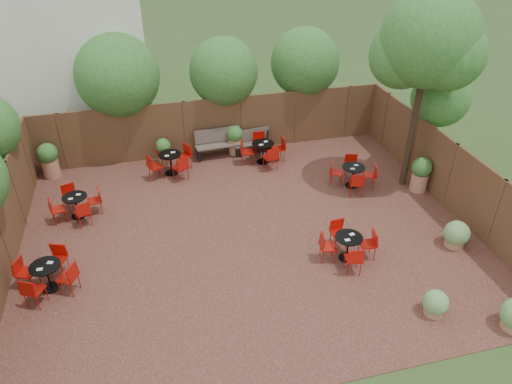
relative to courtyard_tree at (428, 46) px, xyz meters
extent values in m
plane|color=#354F23|center=(-5.39, -1.35, -4.38)|extent=(80.00, 80.00, 0.00)
cube|color=#381C17|center=(-5.39, -1.35, -4.37)|extent=(12.00, 10.00, 0.02)
cube|color=#4D351C|center=(-5.39, 3.65, -3.38)|extent=(12.00, 0.08, 2.00)
cube|color=#4D351C|center=(-11.39, -1.35, -3.38)|extent=(0.08, 10.00, 2.00)
cube|color=#4D351C|center=(0.61, -1.35, -3.38)|extent=(0.08, 10.00, 2.00)
cube|color=silver|center=(-9.89, 6.65, -0.38)|extent=(5.00, 4.00, 8.00)
sphere|color=#2C6821|center=(-8.39, 4.35, -1.56)|extent=(2.74, 2.74, 2.74)
sphere|color=#2C6821|center=(-4.89, 4.25, -1.68)|extent=(2.35, 2.35, 2.35)
sphere|color=#2C6821|center=(-1.89, 4.45, -1.64)|extent=(2.46, 2.46, 2.46)
sphere|color=#2C6821|center=(1.21, 0.65, -1.84)|extent=(1.80, 1.80, 1.80)
cylinder|color=black|center=(0.01, 0.01, -1.97)|extent=(0.26, 0.26, 4.79)
sphere|color=#2C6821|center=(0.01, 0.01, 0.19)|extent=(2.68, 2.68, 2.68)
sphere|color=#2C6821|center=(-0.49, 0.41, -0.34)|extent=(1.88, 1.88, 1.88)
sphere|color=#2C6821|center=(0.41, -0.39, -0.14)|extent=(1.96, 1.96, 1.96)
cube|color=brown|center=(-4.15, 3.20, -3.97)|extent=(1.40, 0.58, 0.05)
cube|color=brown|center=(-4.15, 3.38, -3.73)|extent=(1.36, 0.27, 0.41)
cube|color=black|center=(-4.77, 3.20, -4.18)|extent=(0.11, 0.41, 0.36)
cube|color=black|center=(-3.54, 3.20, -4.18)|extent=(0.11, 0.41, 0.36)
cube|color=brown|center=(-5.35, 3.20, -3.90)|extent=(1.63, 0.58, 0.05)
cube|color=brown|center=(-5.35, 3.41, -3.61)|extent=(1.61, 0.22, 0.49)
cube|color=black|center=(-6.08, 3.20, -4.15)|extent=(0.09, 0.49, 0.43)
cube|color=black|center=(-4.62, 3.20, -4.15)|extent=(0.09, 0.49, 0.43)
cylinder|color=black|center=(-3.21, -2.98, -4.35)|extent=(0.40, 0.40, 0.03)
cylinder|color=black|center=(-3.21, -2.98, -4.02)|extent=(0.05, 0.05, 0.64)
cylinder|color=black|center=(-3.21, -2.98, -3.69)|extent=(0.69, 0.69, 0.03)
cube|color=white|center=(-3.10, -2.90, -3.67)|extent=(0.13, 0.10, 0.01)
cube|color=white|center=(-3.30, -3.09, -3.67)|extent=(0.13, 0.10, 0.01)
cylinder|color=black|center=(-9.93, 0.64, -4.35)|extent=(0.40, 0.40, 0.03)
cylinder|color=black|center=(-9.93, 0.64, -4.03)|extent=(0.05, 0.05, 0.63)
cylinder|color=black|center=(-9.93, 0.64, -3.70)|extent=(0.69, 0.69, 0.03)
cube|color=white|center=(-9.82, 0.71, -3.68)|extent=(0.15, 0.12, 0.01)
cube|color=white|center=(-10.02, 0.53, -3.68)|extent=(0.15, 0.12, 0.01)
cylinder|color=black|center=(-7.09, 2.45, -4.35)|extent=(0.43, 0.43, 0.03)
cylinder|color=black|center=(-7.09, 2.45, -4.00)|extent=(0.05, 0.05, 0.68)
cylinder|color=black|center=(-7.09, 2.45, -3.65)|extent=(0.74, 0.74, 0.03)
cube|color=white|center=(-6.97, 2.52, -3.63)|extent=(0.16, 0.14, 0.01)
cube|color=white|center=(-7.19, 2.33, -3.63)|extent=(0.16, 0.14, 0.01)
cylinder|color=black|center=(-3.96, 2.45, -4.35)|extent=(0.43, 0.43, 0.03)
cylinder|color=black|center=(-3.96, 2.45, -4.00)|extent=(0.05, 0.05, 0.69)
cylinder|color=black|center=(-3.96, 2.45, -3.65)|extent=(0.75, 0.75, 0.03)
cube|color=white|center=(-3.85, 2.52, -3.62)|extent=(0.14, 0.11, 0.01)
cube|color=white|center=(-4.06, 2.33, -3.62)|extent=(0.14, 0.11, 0.01)
cylinder|color=black|center=(-1.64, 0.25, -4.35)|extent=(0.41, 0.41, 0.03)
cylinder|color=black|center=(-1.64, 0.25, -4.02)|extent=(0.05, 0.05, 0.65)
cylinder|color=black|center=(-1.64, 0.25, -3.68)|extent=(0.70, 0.70, 0.03)
cube|color=white|center=(-1.53, 0.32, -3.66)|extent=(0.15, 0.13, 0.01)
cube|color=white|center=(-1.73, 0.14, -3.66)|extent=(0.15, 0.13, 0.01)
cylinder|color=black|center=(-10.39, -2.27, -4.35)|extent=(0.41, 0.41, 0.03)
cylinder|color=black|center=(-10.39, -2.27, -4.02)|extent=(0.05, 0.05, 0.65)
cylinder|color=black|center=(-10.39, -2.27, -3.68)|extent=(0.71, 0.71, 0.03)
cube|color=white|center=(-10.28, -2.19, -3.66)|extent=(0.15, 0.13, 0.01)
cube|color=white|center=(-10.48, -2.38, -3.66)|extent=(0.15, 0.13, 0.01)
cylinder|color=#A77253|center=(-7.24, 3.16, -4.12)|extent=(0.43, 0.43, 0.49)
sphere|color=#2C6821|center=(-7.24, 3.16, -3.68)|extent=(0.51, 0.51, 0.51)
cylinder|color=#A77253|center=(-4.75, 3.35, -4.09)|extent=(0.47, 0.47, 0.54)
sphere|color=#2C6821|center=(-4.75, 3.35, -3.61)|extent=(0.57, 0.57, 0.57)
cylinder|color=#A77253|center=(-10.87, 3.22, -4.06)|extent=(0.53, 0.53, 0.61)
sphere|color=#2C6821|center=(-10.87, 3.22, -3.51)|extent=(0.64, 0.64, 0.64)
cylinder|color=#A77253|center=(0.26, -0.47, -4.07)|extent=(0.51, 0.51, 0.58)
sphere|color=#2C6821|center=(0.26, -0.47, -3.55)|extent=(0.61, 0.61, 0.61)
cylinder|color=#A77253|center=(-2.10, -5.19, -4.27)|extent=(0.41, 0.41, 0.19)
sphere|color=#5D934C|center=(-2.10, -5.19, -4.03)|extent=(0.56, 0.56, 0.56)
cylinder|color=#A77253|center=(-0.25, -3.18, -4.25)|extent=(0.49, 0.49, 0.22)
sphere|color=#5D934C|center=(-0.25, -3.18, -3.97)|extent=(0.67, 0.67, 0.67)
camera|label=1|loc=(-7.76, -11.52, 3.61)|focal=33.62mm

